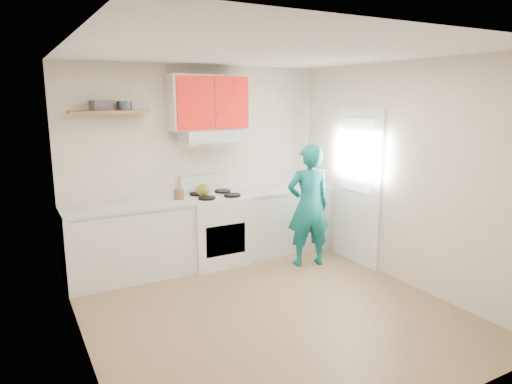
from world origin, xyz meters
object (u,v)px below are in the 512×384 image
tin (124,106)px  stove (216,229)px  crock (179,195)px  person (309,206)px  kettle (203,190)px

tin → stove: bearing=-9.4°
stove → tin: size_ratio=5.19×
crock → person: size_ratio=0.10×
tin → person: bearing=-21.7°
kettle → crock: size_ratio=1.22×
person → kettle: bearing=-16.8°
kettle → person: bearing=-12.9°
stove → crock: crock is taller
crock → person: person is taller
stove → person: bearing=-32.5°
tin → person: (2.11, -0.84, -1.29)m
tin → person: 2.61m
stove → tin: (-1.07, 0.18, 1.63)m
kettle → person: size_ratio=0.12×
tin → crock: tin is taller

